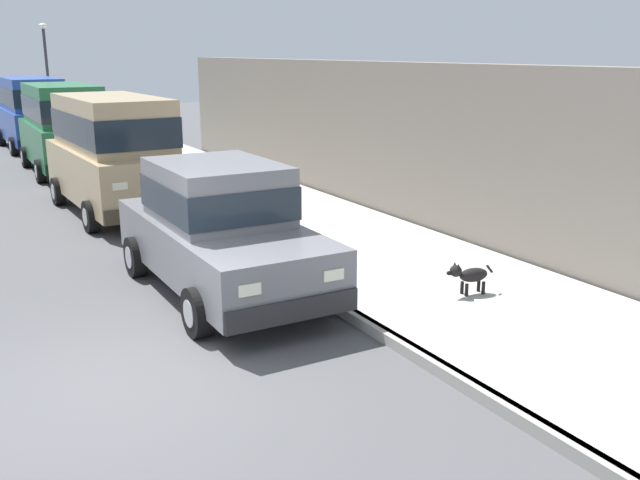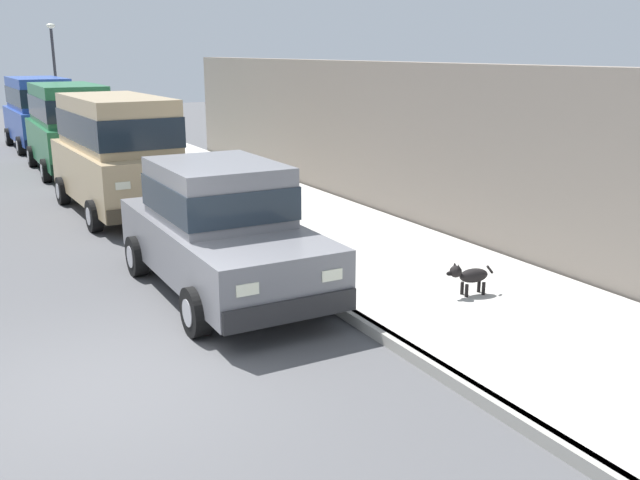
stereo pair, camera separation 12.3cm
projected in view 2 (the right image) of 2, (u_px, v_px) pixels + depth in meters
The scene contains 11 objects.
ground_plane at pixel (113, 386), 7.48m from camera, with size 80.00×80.00×0.00m, color #4C4C4F.
curb at pixel (366, 325), 8.95m from camera, with size 0.16×64.00×0.14m, color gray.
sidewalk at pixel (475, 302), 9.78m from camera, with size 3.60×64.00×0.14m, color #B7B5AD.
car_grey_sedan at pixel (220, 227), 10.17m from camera, with size 2.05×4.61×1.92m.
car_tan_van at pixel (118, 149), 15.17m from camera, with size 2.26×4.97×2.52m.
car_green_van at pixel (70, 124), 20.33m from camera, with size 2.16×4.91×2.52m.
car_blue_van at pixel (39, 110), 25.23m from camera, with size 2.23×4.95×2.52m.
dog_black at pixel (469, 275), 9.76m from camera, with size 0.75×0.26×0.49m.
fire_hydrant at pixel (277, 229), 12.11m from camera, with size 0.34×0.24×0.72m.
street_lamp at pixel (54, 63), 30.12m from camera, with size 0.36×0.36×4.42m.
building_facade at pixel (371, 137), 15.45m from camera, with size 0.50×20.00×3.24m, color slate.
Camera 2 is at (-1.33, -7.04, 3.46)m, focal length 39.37 mm.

